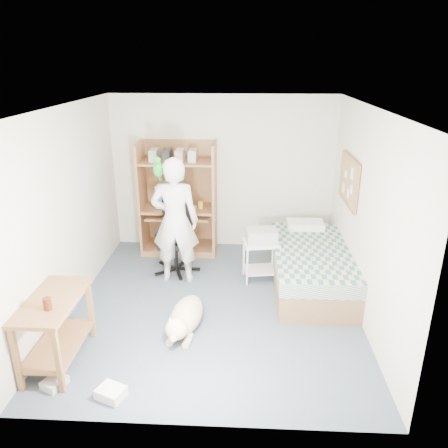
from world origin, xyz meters
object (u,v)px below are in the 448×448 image
computer_hutch (179,203)px  side_desk (55,321)px  person (175,221)px  printer_cart (261,254)px  dog (185,317)px  bed (311,266)px  office_chair (176,246)px

computer_hutch → side_desk: computer_hutch is taller
person → printer_cart: size_ratio=3.06×
person → dog: 1.48m
bed → person: person is taller
bed → printer_cart: 0.72m
bed → printer_cart: size_ratio=3.44×
printer_cart → dog: bearing=-133.1°
person → dog: size_ratio=1.64×
computer_hutch → dog: 2.43m
side_desk → dog: side_desk is taller
computer_hutch → person: computer_hutch is taller
side_desk → person: (0.96, 1.89, 0.41)m
dog → printer_cart: size_ratio=1.86×
bed → side_desk: 3.39m
person → printer_cart: (1.20, 0.07, -0.51)m
person → office_chair: bearing=-81.2°
computer_hutch → side_desk: size_ratio=1.80×
bed → person: (-1.89, 0.07, 0.61)m
office_chair → person: (0.05, -0.31, 0.51)m
computer_hutch → office_chair: size_ratio=1.66×
person → dog: (0.29, -1.26, -0.72)m
office_chair → person: size_ratio=0.60×
side_desk → bed: bearing=32.5°
computer_hutch → side_desk: 3.08m
side_desk → dog: bearing=26.6°
person → printer_cart: person is taller
bed → dog: bed is taller
person → side_desk: bearing=62.6°
office_chair → printer_cart: bearing=-11.3°
computer_hutch → dog: size_ratio=1.65×
side_desk → office_chair: (0.91, 2.19, -0.11)m
computer_hutch → office_chair: (0.06, -0.74, -0.43)m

